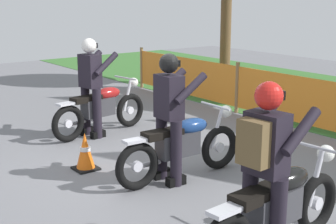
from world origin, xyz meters
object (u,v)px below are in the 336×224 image
(motorcycle_trailing, at_px, (101,108))
(traffic_cone, at_px, (85,152))
(motorcycle_third, at_px, (277,208))
(rider_trailing, at_px, (91,84))
(motorcycle_lead, at_px, (182,146))
(rider_third, at_px, (265,164))
(rider_lead, at_px, (170,114))

(motorcycle_trailing, relative_size, traffic_cone, 3.74)
(motorcycle_third, relative_size, rider_trailing, 1.20)
(traffic_cone, bearing_deg, rider_trailing, 147.99)
(motorcycle_lead, relative_size, rider_trailing, 1.17)
(motorcycle_third, xyz_separation_m, rider_trailing, (-4.59, 0.55, 0.45))
(motorcycle_trailing, bearing_deg, rider_third, -110.27)
(rider_third, bearing_deg, motorcycle_trailing, 74.12)
(motorcycle_third, bearing_deg, rider_third, -179.49)
(motorcycle_lead, height_order, motorcycle_third, motorcycle_third)
(rider_trailing, bearing_deg, motorcycle_lead, -99.36)
(motorcycle_lead, height_order, rider_third, rider_third)
(rider_trailing, relative_size, rider_third, 1.00)
(motorcycle_trailing, height_order, traffic_cone, motorcycle_trailing)
(motorcycle_third, bearing_deg, rider_trailing, 78.96)
(motorcycle_lead, bearing_deg, traffic_cone, 130.77)
(motorcycle_lead, bearing_deg, rider_trailing, 91.15)
(motorcycle_third, xyz_separation_m, traffic_cone, (-3.15, -0.35, -0.20))
(rider_trailing, bearing_deg, rider_third, -108.07)
(rider_lead, xyz_separation_m, traffic_cone, (-1.07, -0.67, -0.66))
(rider_lead, bearing_deg, motorcycle_lead, 0.57)
(rider_trailing, xyz_separation_m, rider_third, (4.61, -0.77, 0.03))
(motorcycle_lead, xyz_separation_m, rider_trailing, (-2.51, 0.03, 0.46))
(motorcycle_trailing, xyz_separation_m, traffic_cone, (1.47, -1.09, -0.20))
(motorcycle_trailing, relative_size, motorcycle_third, 0.98)
(motorcycle_third, xyz_separation_m, rider_lead, (-2.08, 0.32, 0.45))
(rider_lead, distance_m, traffic_cone, 1.42)
(motorcycle_third, bearing_deg, motorcycle_lead, 71.85)
(motorcycle_third, xyz_separation_m, rider_third, (0.02, -0.22, 0.49))
(motorcycle_lead, distance_m, motorcycle_third, 2.14)
(rider_trailing, distance_m, rider_third, 4.67)
(motorcycle_lead, relative_size, rider_third, 1.17)
(motorcycle_lead, xyz_separation_m, rider_lead, (-0.00, -0.19, 0.46))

